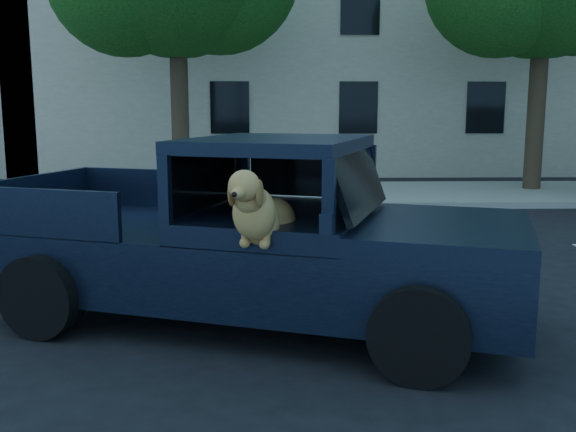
% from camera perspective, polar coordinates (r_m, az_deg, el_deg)
% --- Properties ---
extents(ground, '(120.00, 120.00, 0.00)m').
position_cam_1_polar(ground, '(7.26, 12.54, -8.51)').
color(ground, black).
rests_on(ground, ground).
extents(far_sidewalk, '(60.00, 4.00, 0.15)m').
position_cam_1_polar(far_sidewalk, '(16.12, 4.66, 1.97)').
color(far_sidewalk, gray).
rests_on(far_sidewalk, ground).
extents(lane_stripes, '(21.60, 0.14, 0.01)m').
position_cam_1_polar(lane_stripes, '(10.98, 18.41, -2.53)').
color(lane_stripes, silver).
rests_on(lane_stripes, ground).
extents(building_main, '(26.00, 6.00, 9.00)m').
position_cam_1_polar(building_main, '(23.77, 10.31, 15.03)').
color(building_main, beige).
rests_on(building_main, ground).
extents(pickup_truck, '(5.79, 3.71, 1.93)m').
position_cam_1_polar(pickup_truck, '(6.72, -3.86, -3.98)').
color(pickup_truck, black).
rests_on(pickup_truck, ground).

